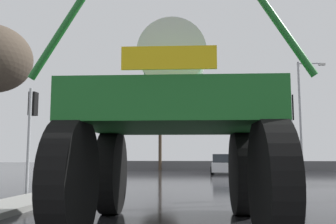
# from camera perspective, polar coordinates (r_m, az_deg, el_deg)

# --- Properties ---
(ground_plane) EXTENTS (120.00, 120.00, 0.00)m
(ground_plane) POSITION_cam_1_polar(r_m,az_deg,el_deg) (18.97, 1.29, -10.88)
(ground_plane) COLOR black
(oversize_sprayer) EXTENTS (4.56, 5.30, 4.59)m
(oversize_sprayer) POSITION_cam_1_polar(r_m,az_deg,el_deg) (7.49, 0.88, -2.03)
(oversize_sprayer) COLOR black
(oversize_sprayer) RESTS_ON ground
(sedan_ahead) EXTENTS (2.03, 4.17, 1.52)m
(sedan_ahead) POSITION_cam_1_polar(r_m,az_deg,el_deg) (29.64, 8.42, -7.94)
(sedan_ahead) COLOR silver
(sedan_ahead) RESTS_ON ground
(traffic_signal_near_left) EXTENTS (0.24, 0.54, 3.75)m
(traffic_signal_near_left) POSITION_cam_1_polar(r_m,az_deg,el_deg) (14.07, -20.06, -0.77)
(traffic_signal_near_left) COLOR #A8AAAF
(traffic_signal_near_left) RESTS_ON ground
(traffic_signal_near_right) EXTENTS (0.24, 0.54, 3.49)m
(traffic_signal_near_right) POSITION_cam_1_polar(r_m,az_deg,el_deg) (12.97, 18.08, -1.22)
(traffic_signal_near_right) COLOR #A8AAAF
(traffic_signal_near_right) RESTS_ON ground
(traffic_signal_far_left) EXTENTS (0.24, 0.55, 3.71)m
(traffic_signal_far_left) POSITION_cam_1_polar(r_m,az_deg,el_deg) (28.81, -8.52, -4.00)
(traffic_signal_far_left) COLOR #A8AAAF
(traffic_signal_far_left) RESTS_ON ground
(streetlight_far_left) EXTENTS (1.92, 0.24, 7.59)m
(streetlight_far_left) POSITION_cam_1_polar(r_m,az_deg,el_deg) (30.78, -12.90, -1.22)
(streetlight_far_left) COLOR #A8AAAF
(streetlight_far_left) RESTS_ON ground
(streetlight_far_right) EXTENTS (2.17, 0.24, 8.86)m
(streetlight_far_right) POSITION_cam_1_polar(r_m,az_deg,el_deg) (31.24, 19.79, 0.19)
(streetlight_far_right) COLOR #A8AAAF
(streetlight_far_right) RESTS_ON ground
(bare_tree_far_center) EXTENTS (3.94, 3.94, 7.63)m
(bare_tree_far_center) POSITION_cam_1_polar(r_m,az_deg,el_deg) (36.81, -1.20, 0.37)
(bare_tree_far_center) COLOR #473828
(bare_tree_far_center) RESTS_ON ground
(roadside_barrier) EXTENTS (27.18, 0.24, 0.90)m
(roadside_barrier) POSITION_cam_1_polar(r_m,az_deg,el_deg) (36.44, 3.40, -8.17)
(roadside_barrier) COLOR #59595B
(roadside_barrier) RESTS_ON ground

